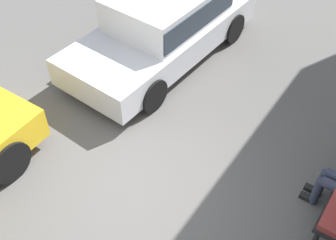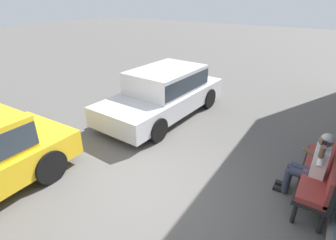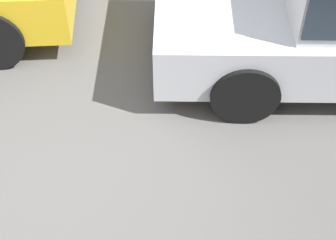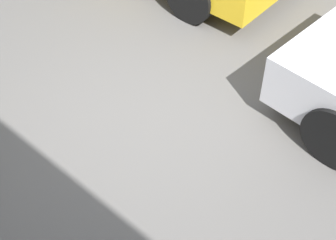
% 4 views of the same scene
% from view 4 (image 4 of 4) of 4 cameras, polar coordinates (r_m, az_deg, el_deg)
% --- Properties ---
extents(ground_plane, '(60.00, 60.00, 0.00)m').
position_cam_4_polar(ground_plane, '(5.26, -2.34, 0.23)').
color(ground_plane, '#565451').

